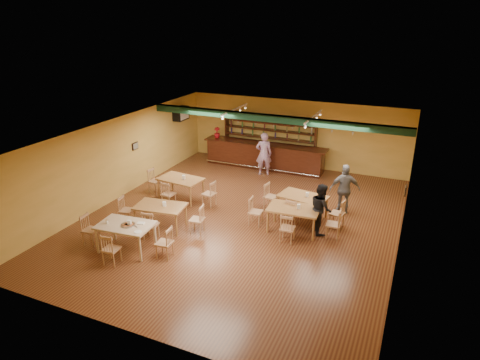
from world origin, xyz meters
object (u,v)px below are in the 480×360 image
at_px(dining_table_c, 161,217).
at_px(dining_table_a, 181,188).
at_px(dining_table_b, 302,206).
at_px(bar_counter, 264,156).
at_px(near_table, 126,237).
at_px(patron_bar, 264,154).
at_px(patron_right_a, 321,208).
at_px(dining_table_d, 293,219).

bearing_deg(dining_table_c, dining_table_a, 97.32).
bearing_deg(dining_table_b, dining_table_c, -137.03).
relative_size(dining_table_a, dining_table_b, 1.03).
bearing_deg(bar_counter, near_table, -97.79).
relative_size(dining_table_c, patron_bar, 0.84).
bearing_deg(bar_counter, patron_right_a, -52.99).
distance_m(patron_bar, patron_right_a, 5.42).
distance_m(bar_counter, dining_table_a, 4.77).
bearing_deg(near_table, dining_table_b, 40.26).
height_order(bar_counter, patron_right_a, patron_right_a).
bearing_deg(dining_table_b, patron_right_a, -35.13).
distance_m(dining_table_a, dining_table_b, 4.60).
bearing_deg(dining_table_c, near_table, -102.91).
bearing_deg(patron_right_a, dining_table_b, 14.08).
xyz_separation_m(patron_bar, patron_right_a, (3.47, -4.16, -0.12)).
bearing_deg(bar_counter, dining_table_c, -98.47).
relative_size(bar_counter, dining_table_c, 3.56).
relative_size(dining_table_b, patron_right_a, 0.97).
height_order(dining_table_a, dining_table_d, dining_table_a).
height_order(dining_table_a, patron_bar, patron_bar).
height_order(dining_table_c, near_table, near_table).
distance_m(dining_table_a, near_table, 3.90).
bearing_deg(bar_counter, patron_bar, -71.18).
bearing_deg(dining_table_c, patron_right_a, 12.48).
height_order(near_table, patron_bar, patron_bar).
distance_m(dining_table_a, dining_table_c, 2.36).
bearing_deg(patron_bar, patron_right_a, 107.92).
distance_m(dining_table_a, dining_table_d, 4.66).
bearing_deg(patron_bar, dining_table_a, 40.42).
xyz_separation_m(dining_table_c, patron_bar, (1.29, 5.94, 0.54)).
distance_m(dining_table_d, patron_bar, 5.22).
bearing_deg(patron_right_a, patron_bar, 8.96).
height_order(dining_table_b, patron_right_a, patron_right_a).
xyz_separation_m(dining_table_a, dining_table_d, (4.59, -0.78, -0.00)).
bearing_deg(patron_right_a, dining_table_c, 79.59).
bearing_deg(dining_table_a, dining_table_b, 9.95).
height_order(dining_table_c, patron_bar, patron_bar).
bearing_deg(dining_table_a, dining_table_c, -68.47).
distance_m(dining_table_a, patron_right_a, 5.43).
distance_m(bar_counter, near_table, 8.43).
distance_m(dining_table_c, patron_bar, 6.10).
distance_m(dining_table_d, patron_right_a, 0.94).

